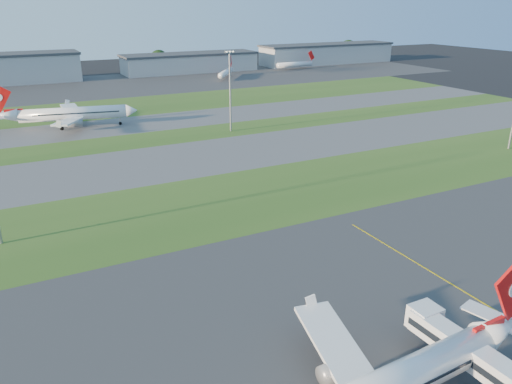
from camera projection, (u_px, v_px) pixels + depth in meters
ground at (459, 313)px, 68.16m from camera, size 700.00×700.00×0.00m
apron_near at (459, 313)px, 68.16m from camera, size 300.00×70.00×0.01m
grass_strip_a at (274, 193)px, 111.37m from camera, size 300.00×34.00×0.01m
taxiway_a at (216, 155)px, 138.79m from camera, size 300.00×32.00×0.01m
grass_strip_b at (186, 135)px, 159.56m from camera, size 300.00×18.00×0.01m
taxiway_b at (165, 121)px, 177.84m from camera, size 300.00×26.00×0.01m
grass_strip_c at (140, 105)px, 205.27m from camera, size 300.00×40.00×0.01m
apron_far at (109, 85)px, 255.12m from camera, size 400.00×80.00×0.01m
yellow_line at (484, 304)px, 70.30m from camera, size 0.25×60.00×0.02m
airliner_taxiing at (72, 114)px, 167.35m from camera, size 42.15×35.40×13.29m
mini_jet_near at (226, 72)px, 276.64m from camera, size 18.45×23.99×9.48m
mini_jet_far at (295, 64)px, 313.22m from camera, size 28.63×5.41×9.48m
light_mast_centre at (230, 86)px, 159.03m from camera, size 3.20×0.70×25.80m
hangar_west at (8, 68)px, 258.11m from camera, size 71.40×23.00×15.20m
hangar_east at (190, 62)px, 301.53m from camera, size 81.60×23.00×11.20m
hangar_far_east at (327, 53)px, 343.87m from camera, size 96.90×23.00×13.20m
tree_mid_west at (57, 67)px, 278.57m from camera, size 9.90×9.90×10.80m
tree_mid_east at (159, 59)px, 306.34m from camera, size 11.55×11.55×12.60m
tree_east at (268, 55)px, 336.93m from camera, size 10.45×10.45×11.40m
tree_far_east at (348, 49)px, 369.68m from camera, size 12.65×12.65×13.80m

